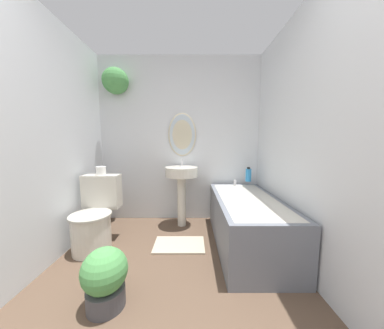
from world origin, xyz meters
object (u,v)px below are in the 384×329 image
bathtub (248,220)px  shampoo_bottle (249,175)px  pedestal_sink (183,180)px  potted_plant (106,277)px  toilet (96,218)px  toilet_paper_roll (102,171)px

bathtub → shampoo_bottle: (0.17, 0.55, 0.43)m
pedestal_sink → potted_plant: bearing=-108.9°
bathtub → pedestal_sink: bearing=146.1°
toilet → potted_plant: bearing=-60.0°
pedestal_sink → shampoo_bottle: pedestal_sink is taller
toilet → pedestal_sink: bearing=30.9°
bathtub → toilet_paper_roll: toilet_paper_roll is taller
pedestal_sink → potted_plant: size_ratio=2.15×
pedestal_sink → potted_plant: pedestal_sink is taller
toilet → bathtub: toilet is taller
potted_plant → toilet_paper_roll: (-0.47, 1.00, 0.60)m
pedestal_sink → bathtub: bearing=-33.9°
pedestal_sink → toilet_paper_roll: size_ratio=8.43×
bathtub → potted_plant: bearing=-145.4°
bathtub → toilet_paper_roll: bearing=174.9°
toilet → toilet_paper_roll: (0.00, 0.19, 0.50)m
pedestal_sink → toilet_paper_roll: 1.02m
toilet → shampoo_bottle: (1.86, 0.60, 0.39)m
bathtub → potted_plant: size_ratio=3.37×
shampoo_bottle → potted_plant: bearing=-134.9°
bathtub → toilet_paper_roll: (-1.70, 0.15, 0.55)m
shampoo_bottle → toilet_paper_roll: 1.91m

